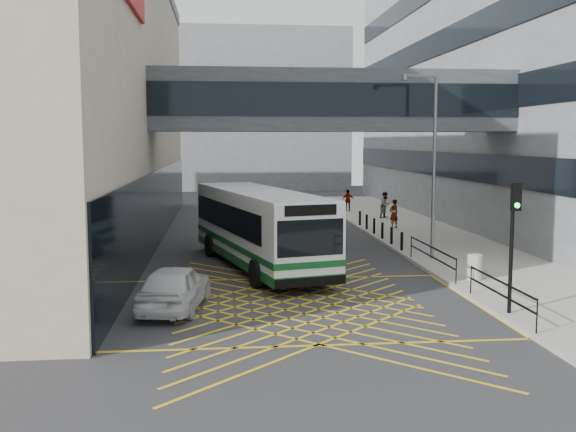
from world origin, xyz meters
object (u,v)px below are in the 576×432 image
object	(u,v)px
car_silver	(312,218)
pedestrian_c	(348,200)
street_lamp	(431,155)
pedestrian_b	(385,205)
bus	(258,226)
car_white	(175,287)
car_dark	(263,224)
litter_bin	(474,267)
traffic_light	(514,229)
pedestrian_a	(394,214)

from	to	relation	value
car_silver	pedestrian_c	world-z (taller)	pedestrian_c
street_lamp	pedestrian_b	size ratio (longest dim) A/B	4.60
bus	street_lamp	bearing A→B (deg)	-11.10
car_white	pedestrian_c	bearing A→B (deg)	-101.67
car_white	car_dark	bearing A→B (deg)	-93.75
car_white	litter_bin	size ratio (longest dim) A/B	4.90
bus	traffic_light	distance (m)	12.05
car_dark	pedestrian_a	xyz separation A→B (m)	(8.20, 1.88, 0.29)
car_white	pedestrian_b	size ratio (longest dim) A/B	2.69
car_dark	street_lamp	xyz separation A→B (m)	(7.03, -8.86, 4.13)
bus	litter_bin	distance (m)	9.32
traffic_light	pedestrian_b	bearing A→B (deg)	86.72
bus	car_silver	distance (m)	12.94
bus	pedestrian_b	size ratio (longest dim) A/B	6.88
litter_bin	pedestrian_a	world-z (taller)	pedestrian_a
bus	litter_bin	world-z (taller)	bus
traffic_light	car_silver	bearing A→B (deg)	100.82
traffic_light	street_lamp	bearing A→B (deg)	89.30
bus	traffic_light	size ratio (longest dim) A/B	3.01
pedestrian_c	street_lamp	bearing A→B (deg)	93.80
car_silver	pedestrian_b	bearing A→B (deg)	-128.31
traffic_light	litter_bin	bearing A→B (deg)	83.26
car_white	pedestrian_a	xyz separation A→B (m)	(12.19, 18.47, 0.27)
car_white	street_lamp	size ratio (longest dim) A/B	0.59
pedestrian_b	bus	bearing A→B (deg)	-156.97
bus	pedestrian_a	world-z (taller)	bus
car_dark	litter_bin	size ratio (longest dim) A/B	4.85
car_dark	bus	bearing A→B (deg)	94.46
car_silver	street_lamp	world-z (taller)	street_lamp
car_white	car_dark	world-z (taller)	car_white
street_lamp	pedestrian_a	distance (m)	11.46
bus	car_silver	bearing A→B (deg)	57.41
litter_bin	car_silver	bearing A→B (deg)	103.88
traffic_light	pedestrian_c	world-z (taller)	traffic_light
litter_bin	traffic_light	bearing A→B (deg)	-98.95
bus	pedestrian_c	distance (m)	22.98
car_dark	pedestrian_b	xyz separation A→B (m)	(9.04, 7.40, 0.31)
car_white	car_dark	xyz separation A→B (m)	(3.99, 16.59, -0.02)
litter_bin	bus	bearing A→B (deg)	151.82
bus	pedestrian_a	bearing A→B (deg)	36.81
street_lamp	pedestrian_a	bearing A→B (deg)	66.86
car_dark	litter_bin	distance (m)	15.51
car_silver	street_lamp	bearing A→B (deg)	122.03
car_dark	pedestrian_b	world-z (taller)	pedestrian_b
litter_bin	pedestrian_b	bearing A→B (deg)	85.37
litter_bin	pedestrian_c	world-z (taller)	pedestrian_c
car_silver	pedestrian_a	xyz separation A→B (m)	(4.97, -1.07, 0.32)
car_silver	pedestrian_b	distance (m)	7.33
traffic_light	street_lamp	xyz separation A→B (m)	(0.50, 9.94, 2.04)
bus	car_dark	xyz separation A→B (m)	(0.81, 9.30, -1.07)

